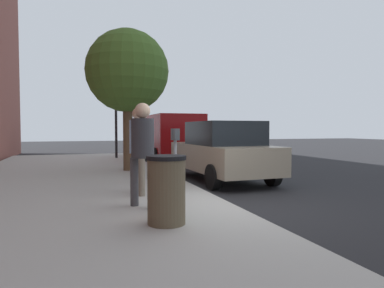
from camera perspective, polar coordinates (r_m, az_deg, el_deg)
The scene contains 10 objects.
ground_plane at distance 6.80m, azimuth 5.90°, elevation -10.68°, with size 80.00×80.00×0.00m, color #232326.
sidewalk_slab at distance 6.22m, azimuth -20.75°, elevation -11.38°, with size 28.00×6.00×0.15m, color #A8A59E.
parking_meter at distance 7.68m, azimuth -2.80°, elevation -0.36°, with size 0.36×0.12×1.41m.
pedestrian_at_meter at distance 7.40m, azimuth -8.82°, elevation 0.28°, with size 0.56×0.41×1.86m.
pedestrian_bystander at distance 6.16m, azimuth -8.20°, elevation -0.16°, with size 0.46×0.41×1.86m.
parked_sedan_near at distance 10.30m, azimuth 5.00°, elevation -1.14°, with size 4.44×2.05×1.77m.
parked_van_far at distance 16.37m, azimuth -3.94°, elevation 1.48°, with size 5.21×2.13×2.18m.
street_tree at distance 11.92m, azimuth -10.70°, elevation 11.74°, with size 2.76×2.76×4.73m.
traffic_signal at distance 17.05m, azimuth -12.19°, elevation 5.91°, with size 0.24×0.44×3.60m.
trash_bin at distance 5.10m, azimuth -4.27°, elevation -7.57°, with size 0.59×0.59×1.01m.
Camera 1 is at (-6.03, 2.73, 1.55)m, focal length 32.07 mm.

